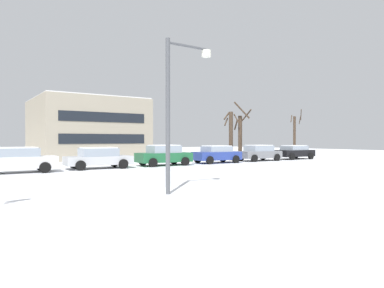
{
  "coord_description": "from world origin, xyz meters",
  "views": [
    {
      "loc": [
        -3.25,
        -13.11,
        1.95
      ],
      "look_at": [
        9.4,
        5.45,
        1.65
      ],
      "focal_mm": 31.96,
      "sensor_mm": 36.0,
      "label": 1
    }
  ],
  "objects_px": {
    "parked_car_black": "(294,152)",
    "parked_car_gray": "(259,153)",
    "street_lamp": "(177,99)",
    "parked_car_silver": "(99,158)",
    "parked_car_white": "(17,160)",
    "parked_car_blue": "(217,154)",
    "parked_car_green": "(164,155)"
  },
  "relations": [
    {
      "from": "parked_car_silver",
      "to": "parked_car_blue",
      "type": "relative_size",
      "value": 1.07
    },
    {
      "from": "parked_car_blue",
      "to": "parked_car_black",
      "type": "relative_size",
      "value": 0.98
    },
    {
      "from": "parked_car_black",
      "to": "parked_car_blue",
      "type": "bearing_deg",
      "value": -179.26
    },
    {
      "from": "street_lamp",
      "to": "parked_car_green",
      "type": "xyz_separation_m",
      "value": [
        6.16,
        11.77,
        -2.64
      ]
    },
    {
      "from": "street_lamp",
      "to": "parked_car_white",
      "type": "relative_size",
      "value": 1.25
    },
    {
      "from": "parked_car_silver",
      "to": "parked_car_gray",
      "type": "bearing_deg",
      "value": -0.52
    },
    {
      "from": "parked_car_white",
      "to": "parked_car_black",
      "type": "bearing_deg",
      "value": 0.45
    },
    {
      "from": "parked_car_green",
      "to": "street_lamp",
      "type": "bearing_deg",
      "value": -117.63
    },
    {
      "from": "parked_car_white",
      "to": "parked_car_black",
      "type": "relative_size",
      "value": 1.06
    },
    {
      "from": "parked_car_gray",
      "to": "parked_car_black",
      "type": "relative_size",
      "value": 1.02
    },
    {
      "from": "street_lamp",
      "to": "parked_car_black",
      "type": "distance_m",
      "value": 24.27
    },
    {
      "from": "street_lamp",
      "to": "parked_car_gray",
      "type": "distance_m",
      "value": 20.09
    },
    {
      "from": "parked_car_gray",
      "to": "parked_car_black",
      "type": "distance_m",
      "value": 4.96
    },
    {
      "from": "parked_car_blue",
      "to": "parked_car_white",
      "type": "bearing_deg",
      "value": -179.74
    },
    {
      "from": "parked_car_blue",
      "to": "parked_car_gray",
      "type": "distance_m",
      "value": 4.96
    },
    {
      "from": "street_lamp",
      "to": "parked_car_white",
      "type": "height_order",
      "value": "street_lamp"
    },
    {
      "from": "parked_car_gray",
      "to": "parked_car_blue",
      "type": "bearing_deg",
      "value": -179.15
    },
    {
      "from": "parked_car_black",
      "to": "parked_car_gray",
      "type": "bearing_deg",
      "value": -179.37
    },
    {
      "from": "parked_car_silver",
      "to": "parked_car_blue",
      "type": "bearing_deg",
      "value": -1.21
    },
    {
      "from": "street_lamp",
      "to": "parked_car_green",
      "type": "bearing_deg",
      "value": 62.37
    },
    {
      "from": "street_lamp",
      "to": "parked_car_green",
      "type": "relative_size",
      "value": 1.34
    },
    {
      "from": "parked_car_green",
      "to": "parked_car_black",
      "type": "bearing_deg",
      "value": 0.13
    },
    {
      "from": "parked_car_silver",
      "to": "parked_car_black",
      "type": "relative_size",
      "value": 1.05
    },
    {
      "from": "parked_car_silver",
      "to": "parked_car_blue",
      "type": "distance_m",
      "value": 9.91
    },
    {
      "from": "street_lamp",
      "to": "parked_car_gray",
      "type": "relative_size",
      "value": 1.3
    },
    {
      "from": "parked_car_blue",
      "to": "parked_car_gray",
      "type": "height_order",
      "value": "parked_car_gray"
    },
    {
      "from": "parked_car_silver",
      "to": "parked_car_gray",
      "type": "distance_m",
      "value": 14.87
    },
    {
      "from": "parked_car_blue",
      "to": "parked_car_black",
      "type": "height_order",
      "value": "parked_car_blue"
    },
    {
      "from": "street_lamp",
      "to": "parked_car_black",
      "type": "bearing_deg",
      "value": 29.31
    },
    {
      "from": "parked_car_gray",
      "to": "street_lamp",
      "type": "bearing_deg",
      "value": -143.83
    },
    {
      "from": "street_lamp",
      "to": "parked_car_black",
      "type": "height_order",
      "value": "street_lamp"
    },
    {
      "from": "parked_car_white",
      "to": "parked_car_gray",
      "type": "bearing_deg",
      "value": 0.41
    }
  ]
}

